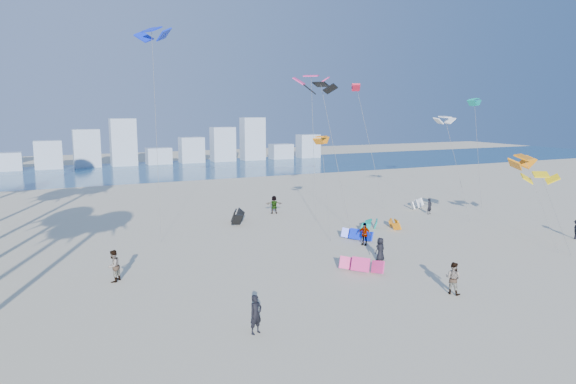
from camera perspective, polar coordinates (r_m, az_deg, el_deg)
name	(u,v)px	position (r m, az deg, el deg)	size (l,w,h in m)	color
ground	(388,361)	(23.18, 10.62, -17.33)	(220.00, 220.00, 0.00)	beige
ocean	(125,172)	(90.18, -17.10, 2.08)	(220.00, 220.00, 0.00)	navy
kitesurfer_near	(256,314)	(24.90, -3.47, -12.96)	(0.67, 0.44, 1.83)	black
kitesurfer_mid	(453,278)	(31.17, 17.28, -8.80)	(0.89, 0.69, 1.82)	gray
kitesurfers_far	(331,228)	(42.09, 4.59, -3.88)	(35.52, 20.67, 1.92)	black
grounded_kites	(338,225)	(45.01, 5.34, -3.57)	(22.40, 20.87, 1.09)	#DC307D
flying_kites	(368,98)	(47.44, 8.53, 9.90)	(38.24, 24.62, 17.06)	orange
distant_skyline	(108,149)	(99.62, -18.68, 4.40)	(85.00, 3.00, 8.40)	#9EADBF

